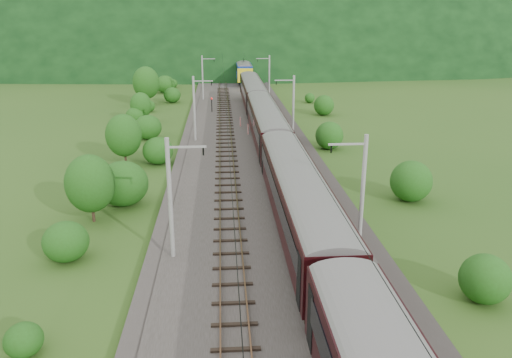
{
  "coord_description": "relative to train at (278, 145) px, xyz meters",
  "views": [
    {
      "loc": [
        -2.82,
        -29.88,
        15.43
      ],
      "look_at": [
        -0.12,
        8.83,
        2.6
      ],
      "focal_mm": 35.0,
      "sensor_mm": 36.0,
      "label": 1
    }
  ],
  "objects": [
    {
      "name": "vegetation_right",
      "position": [
        9.59,
        -6.78,
        -2.43
      ],
      "size": [
        6.86,
        103.05,
        3.22
      ],
      "color": "#225316",
      "rests_on": "ground"
    },
    {
      "name": "hazard_post_near",
      "position": [
        -2.6,
        24.82,
        -2.89
      ],
      "size": [
        0.15,
        0.15,
        1.36
      ],
      "primitive_type": "cylinder",
      "color": "red",
      "rests_on": "railbed"
    },
    {
      "name": "hazard_post_far",
      "position": [
        -1.77,
        19.84,
        -2.88
      ],
      "size": [
        0.15,
        0.15,
        1.38
      ],
      "primitive_type": "cylinder",
      "color": "red",
      "rests_on": "railbed"
    },
    {
      "name": "track_right",
      "position": [
        -0.0,
        -4.92,
        -3.5
      ],
      "size": [
        2.4,
        220.0,
        0.27
      ],
      "color": "brown",
      "rests_on": "railbed"
    },
    {
      "name": "track_left",
      "position": [
        -4.8,
        -4.92,
        -3.5
      ],
      "size": [
        2.4,
        220.0,
        0.27
      ],
      "color": "brown",
      "rests_on": "railbed"
    },
    {
      "name": "overhead_wires",
      "position": [
        -2.4,
        -4.92,
        3.23
      ],
      "size": [
        4.83,
        198.0,
        0.03
      ],
      "color": "black",
      "rests_on": "ground"
    },
    {
      "name": "catenary_left",
      "position": [
        -8.52,
        17.08,
        0.63
      ],
      "size": [
        2.54,
        192.28,
        8.0
      ],
      "color": "gray",
      "rests_on": "railbed"
    },
    {
      "name": "catenary_right",
      "position": [
        3.72,
        17.08,
        0.63
      ],
      "size": [
        2.54,
        192.28,
        8.0
      ],
      "color": "gray",
      "rests_on": "railbed"
    },
    {
      "name": "vegetation_left",
      "position": [
        -16.44,
        0.74,
        -1.34
      ],
      "size": [
        13.26,
        144.92,
        6.86
      ],
      "color": "#225316",
      "rests_on": "ground"
    },
    {
      "name": "train",
      "position": [
        0.0,
        0.0,
        0.0
      ],
      "size": [
        3.31,
        158.34,
        5.77
      ],
      "color": "black",
      "rests_on": "ground"
    },
    {
      "name": "signal",
      "position": [
        -6.8,
        36.41,
        -2.23
      ],
      "size": [
        0.25,
        0.25,
        2.28
      ],
      "color": "black",
      "rests_on": "railbed"
    },
    {
      "name": "railbed",
      "position": [
        -2.4,
        -4.92,
        -3.72
      ],
      "size": [
        14.0,
        220.0,
        0.3
      ],
      "primitive_type": "cube",
      "color": "#38332D",
      "rests_on": "ground"
    },
    {
      "name": "ground",
      "position": [
        -2.4,
        -14.92,
        -3.87
      ],
      "size": [
        600.0,
        600.0,
        0.0
      ],
      "primitive_type": "plane",
      "color": "#274D18",
      "rests_on": "ground"
    },
    {
      "name": "mountain_ridge",
      "position": [
        -122.4,
        285.08,
        -3.87
      ],
      "size": [
        336.0,
        280.0,
        132.0
      ],
      "primitive_type": "ellipsoid",
      "color": "black",
      "rests_on": "ground"
    },
    {
      "name": "mountain_main",
      "position": [
        -2.4,
        245.08,
        -3.87
      ],
      "size": [
        504.0,
        360.0,
        244.0
      ],
      "primitive_type": "ellipsoid",
      "color": "black",
      "rests_on": "ground"
    }
  ]
}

